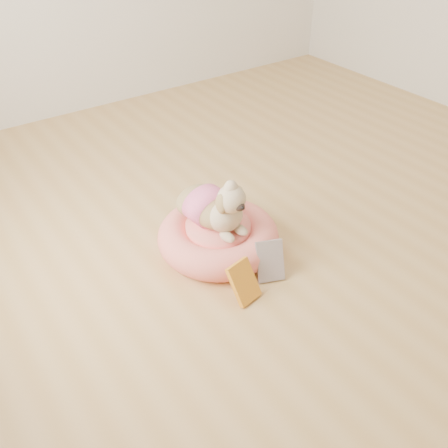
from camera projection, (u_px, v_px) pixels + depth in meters
floor at (322, 233)px, 2.62m from camera, size 4.50×4.50×0.00m
pet_bed at (218, 237)px, 2.47m from camera, size 0.60×0.60×0.15m
dog at (215, 198)px, 2.33m from camera, size 0.32×0.44×0.30m
book_yellow at (244, 282)px, 2.19m from camera, size 0.14×0.14×0.17m
book_white at (270, 261)px, 2.30m from camera, size 0.15×0.14×0.18m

